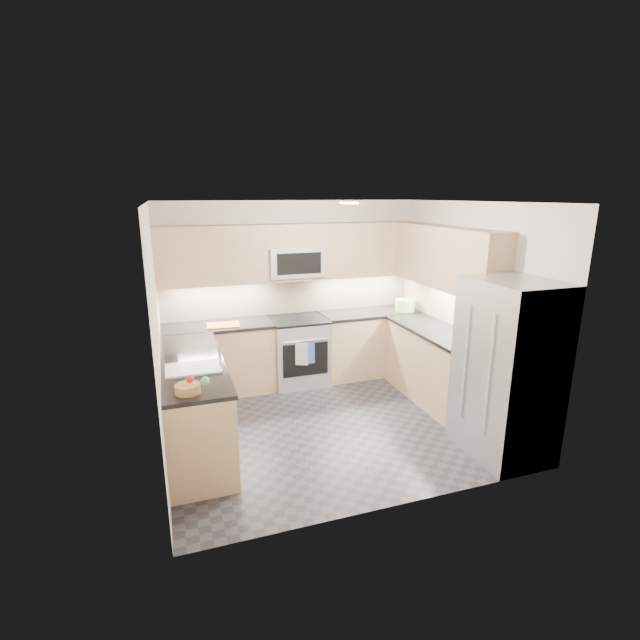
{
  "coord_description": "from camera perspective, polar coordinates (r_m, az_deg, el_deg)",
  "views": [
    {
      "loc": [
        -1.68,
        -4.62,
        2.58
      ],
      "look_at": [
        0.0,
        0.35,
        1.15
      ],
      "focal_mm": 26.0,
      "sensor_mm": 36.0,
      "label": 1
    }
  ],
  "objects": [
    {
      "name": "wall_back",
      "position": [
        6.58,
        -3.5,
        3.55
      ],
      "size": [
        3.6,
        0.02,
        2.5
      ],
      "primitive_type": "cube",
      "color": "beige",
      "rests_on": "floor"
    },
    {
      "name": "dish_towel_blue",
      "position": [
        6.13,
        -1.33,
        -4.1
      ],
      "size": [
        0.16,
        0.04,
        0.3
      ],
      "primitive_type": "cube",
      "rotation": [
        0.0,
        0.0,
        0.18
      ],
      "color": "navy",
      "rests_on": "oven_handle"
    },
    {
      "name": "refrigerator",
      "position": [
        4.97,
        22.04,
        -5.69
      ],
      "size": [
        0.7,
        0.9,
        1.8
      ],
      "primitive_type": "cube",
      "color": "#97989E",
      "rests_on": "floor"
    },
    {
      "name": "fruit_apple",
      "position": [
        4.13,
        -15.74,
        -6.99
      ],
      "size": [
        0.06,
        0.06,
        0.06
      ],
      "primitive_type": "sphere",
      "color": "red",
      "rests_on": "fruit_basket"
    },
    {
      "name": "fruit_basket",
      "position": [
        4.14,
        -15.96,
        -8.13
      ],
      "size": [
        0.25,
        0.25,
        0.08
      ],
      "primitive_type": "cylinder",
      "rotation": [
        0.0,
        0.0,
        0.21
      ],
      "color": "#A3824C",
      "rests_on": "countertop_peninsula"
    },
    {
      "name": "countertop_right",
      "position": [
        5.97,
        14.41,
        -1.4
      ],
      "size": [
        0.63,
        1.7,
        0.04
      ],
      "primitive_type": "cube",
      "color": "black",
      "rests_on": "base_cab_right"
    },
    {
      "name": "oven_handle",
      "position": [
        6.08,
        -1.74,
        -2.56
      ],
      "size": [
        0.6,
        0.02,
        0.02
      ],
      "primitive_type": "cylinder",
      "rotation": [
        0.0,
        1.57,
        0.0
      ],
      "color": "#B2B5BA",
      "rests_on": "gas_range"
    },
    {
      "name": "upper_cab_right",
      "position": [
        5.95,
        15.35,
        7.42
      ],
      "size": [
        0.35,
        1.95,
        0.75
      ],
      "primitive_type": "cube",
      "color": "tan",
      "rests_on": "wall_right"
    },
    {
      "name": "base_cab_back_right",
      "position": [
        6.87,
        6.09,
        -2.9
      ],
      "size": [
        1.42,
        0.6,
        0.9
      ],
      "primitive_type": "cube",
      "color": "tan",
      "rests_on": "floor"
    },
    {
      "name": "backsplash_back",
      "position": [
        6.58,
        -3.48,
        3.07
      ],
      "size": [
        3.6,
        0.01,
        0.51
      ],
      "primitive_type": "cube",
      "color": "tan",
      "rests_on": "wall_back"
    },
    {
      "name": "microwave_door",
      "position": [
        6.12,
        -2.56,
        6.95
      ],
      "size": [
        0.6,
        0.01,
        0.28
      ],
      "primitive_type": "cube",
      "color": "black",
      "rests_on": "microwave"
    },
    {
      "name": "fruit_pear",
      "position": [
        4.05,
        -13.96,
        -7.3
      ],
      "size": [
        0.08,
        0.08,
        0.08
      ],
      "primitive_type": "sphere",
      "color": "#47A651",
      "rests_on": "fruit_basket"
    },
    {
      "name": "gas_range",
      "position": [
        6.49,
        -2.63,
        -3.9
      ],
      "size": [
        0.76,
        0.65,
        0.91
      ],
      "primitive_type": "cube",
      "color": "#A9ABB2",
      "rests_on": "floor"
    },
    {
      "name": "cutting_board",
      "position": [
        6.1,
        -11.81,
        -0.61
      ],
      "size": [
        0.44,
        0.33,
        0.01
      ],
      "primitive_type": "cube",
      "rotation": [
        0.0,
        0.0,
        -0.09
      ],
      "color": "#E94F16",
      "rests_on": "countertop_back_left"
    },
    {
      "name": "countertop_back_left",
      "position": [
        6.18,
        -12.5,
        -0.72
      ],
      "size": [
        1.42,
        0.63,
        0.04
      ],
      "primitive_type": "cube",
      "color": "black",
      "rests_on": "base_cab_back_left"
    },
    {
      "name": "base_cab_right",
      "position": [
        6.12,
        14.12,
        -5.62
      ],
      "size": [
        0.6,
        1.7,
        0.9
      ],
      "primitive_type": "cube",
      "color": "tan",
      "rests_on": "floor"
    },
    {
      "name": "upper_cab_back",
      "position": [
        6.32,
        -3.16,
        8.36
      ],
      "size": [
        3.6,
        0.35,
        0.75
      ],
      "primitive_type": "cube",
      "color": "tan",
      "rests_on": "wall_back"
    },
    {
      "name": "dish_towel_check",
      "position": [
        6.1,
        -2.28,
        -4.2
      ],
      "size": [
        0.16,
        0.08,
        0.31
      ],
      "primitive_type": "cube",
      "rotation": [
        0.0,
        0.0,
        -0.41
      ],
      "color": "silver",
      "rests_on": "oven_handle"
    },
    {
      "name": "base_cab_back_left",
      "position": [
        6.32,
        -12.26,
        -4.82
      ],
      "size": [
        1.42,
        0.6,
        0.9
      ],
      "primitive_type": "cube",
      "color": "tan",
      "rests_on": "floor"
    },
    {
      "name": "sink_basin",
      "position": [
        4.69,
        -15.28,
        -6.56
      ],
      "size": [
        0.52,
        0.38,
        0.16
      ],
      "primitive_type": "cube",
      "color": "white",
      "rests_on": "base_cab_peninsula"
    },
    {
      "name": "fridge_handle_right",
      "position": [
        4.86,
        17.39,
        -5.08
      ],
      "size": [
        0.02,
        0.02,
        1.2
      ],
      "primitive_type": "cylinder",
      "color": "#B2B5BA",
      "rests_on": "refrigerator"
    },
    {
      "name": "range_cooktop",
      "position": [
        6.35,
        -2.68,
        0.03
      ],
      "size": [
        0.76,
        0.65,
        0.03
      ],
      "primitive_type": "cube",
      "color": "black",
      "rests_on": "gas_range"
    },
    {
      "name": "countertop_peninsula",
      "position": [
        4.91,
        -15.52,
        -5.08
      ],
      "size": [
        0.63,
        2.0,
        0.04
      ],
      "primitive_type": "cube",
      "color": "black",
      "rests_on": "base_cab_peninsula"
    },
    {
      "name": "fridge_handle_left",
      "position": [
        4.59,
        20.01,
        -6.49
      ],
      "size": [
        0.02,
        0.02,
        1.2
      ],
      "primitive_type": "cylinder",
      "color": "#B2B5BA",
      "rests_on": "refrigerator"
    },
    {
      "name": "oven_door_glass",
      "position": [
        6.19,
        -1.77,
        -4.89
      ],
      "size": [
        0.62,
        0.02,
        0.45
      ],
      "primitive_type": "cube",
      "color": "black",
      "rests_on": "gas_range"
    },
    {
      "name": "wall_front",
      "position": [
        3.7,
        9.77,
        -6.01
      ],
      "size": [
        3.6,
        0.02,
        2.5
      ],
      "primitive_type": "cube",
      "color": "beige",
      "rests_on": "floor"
    },
    {
      "name": "wall_right",
      "position": [
        5.94,
        17.84,
        1.55
      ],
      "size": [
        0.02,
        3.2,
        2.5
      ],
      "primitive_type": "cube",
      "color": "beige",
      "rests_on": "floor"
    },
    {
      "name": "base_cab_peninsula",
      "position": [
        5.09,
        -15.14,
        -10.05
      ],
      "size": [
        0.6,
        2.0,
        0.9
      ],
      "primitive_type": "cube",
      "color": "tan",
      "rests_on": "floor"
    },
    {
      "name": "countertop_back_right",
      "position": [
        6.74,
        6.2,
        0.9
      ],
      "size": [
        1.42,
        0.63,
        0.04
      ],
      "primitive_type": "cube",
      "color": "black",
      "rests_on": "base_cab_back_right"
    },
    {
      "name": "wall_left",
      "position": [
        4.81,
        -19.36,
        -1.69
      ],
      "size": [
        0.02,
        3.2,
        2.5
      ],
      "primitive_type": "cube",
      "color": "beige",
      "rests_on": "floor"
    },
    {
      "name": "ceiling",
      "position": [
        4.92,
        1.35,
        14.32
      ],
      "size": [
        3.6,
        3.2,
        0.02
      ],
      "primitive_type": "cube",
      "color": "beige",
      "rests_on": "wall_back"
    },
    {
      "name": "utensil_bowl",
      "position": [
        6.84,
        10.44,
        1.8
      ],
      "size": [
        0.31,
        0.31,
        0.16
      ],
      "primitive_type": "cylinder",
      "rotation": [
        0.0,
        0.0,
        0.1
      ],
      "color": "#69C052",
      "rests_on": "countertop_back_right"
    },
    {
      "name": "floor",
      "position": [
        5.55,
        1.19,
        -12.45
      ],
      "size": [
        3.6,
        3.2,
        0.0
      ],
      "primitive_type": "cube",
      "color": "black",
      "rests_on": "ground"
    },
    {
      "name": "faucet",
      "position": [
        4.64,
        -12.25,
        -3.96
      ],
      "size": [
        0.03,
        0.03,
        0.28
      ],
      "primitive_type": "cylinder",
      "color": "silver",
      "rests_on": "countertop_peninsula"
    },
    {
      "name": "backsplash_right",
      "position": [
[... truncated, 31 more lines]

